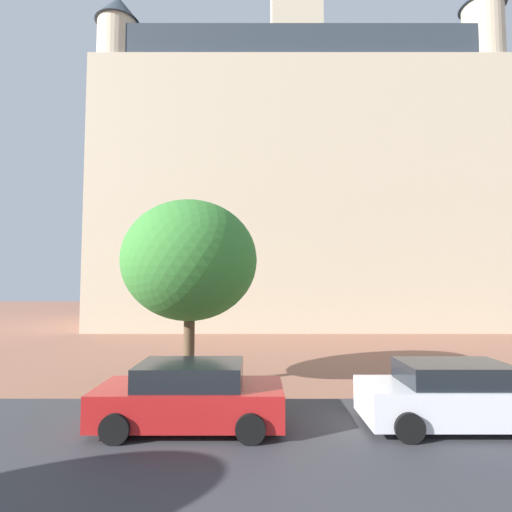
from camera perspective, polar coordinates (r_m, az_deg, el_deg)
ground_plane at (r=9.74m, az=-1.73°, el=-24.11°), size 120.00×120.00×0.00m
street_asphalt_strip at (r=8.33m, az=-2.09°, el=-27.72°), size 120.00×8.09×0.00m
landmark_building at (r=32.65m, az=5.83°, el=10.39°), size 29.78×11.65×39.79m
car_white at (r=10.81m, az=26.85°, el=-17.64°), size 4.31×1.98×1.49m
car_red at (r=9.88m, az=-9.45°, el=-19.39°), size 4.30×2.10×1.49m
tree_curb_far at (r=13.14m, az=-9.52°, el=-0.65°), size 4.41×4.41×6.09m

